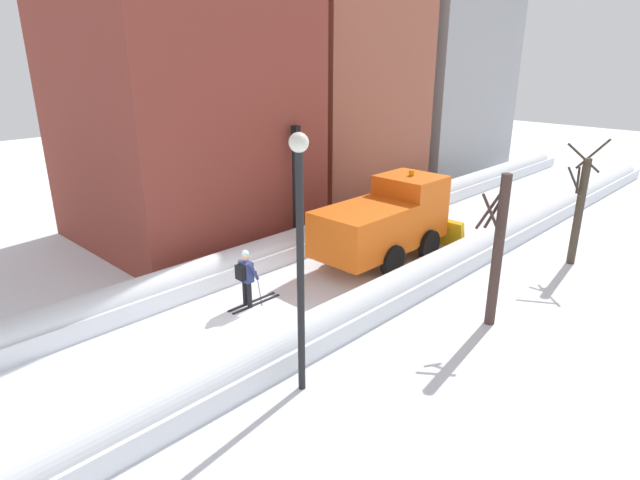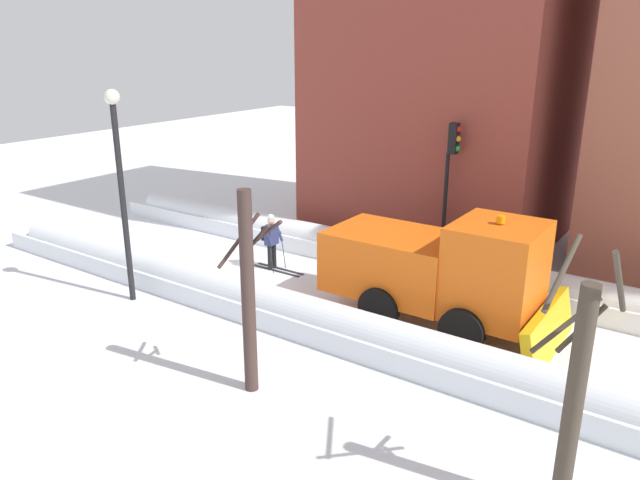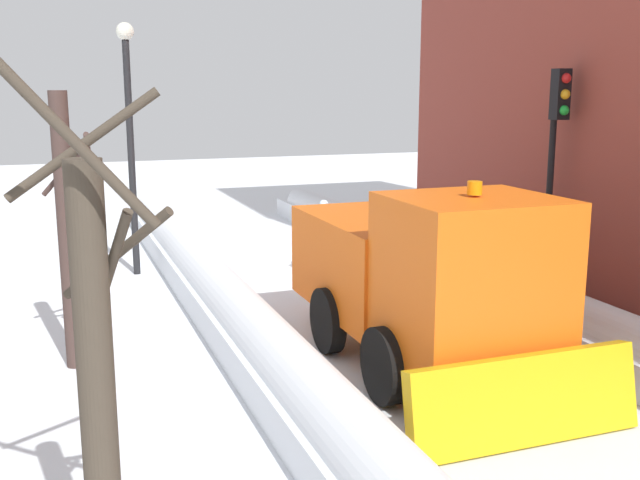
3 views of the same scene
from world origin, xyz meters
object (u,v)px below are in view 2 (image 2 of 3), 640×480
(skier, at_px, (271,239))
(bare_tree_mid, at_px, (574,395))
(traffic_light_pole, at_px, (450,171))
(plow_truck, at_px, (441,269))
(street_lamp, at_px, (120,173))
(bare_tree_near, at_px, (248,291))

(skier, height_order, bare_tree_mid, bare_tree_mid)
(skier, relative_size, traffic_light_pole, 0.39)
(plow_truck, relative_size, bare_tree_mid, 1.32)
(traffic_light_pole, xyz_separation_m, street_lamp, (6.89, -6.37, 0.35))
(skier, distance_m, street_lamp, 5.17)
(skier, xyz_separation_m, bare_tree_mid, (5.69, 10.31, 1.07))
(traffic_light_pole, xyz_separation_m, bare_tree_near, (8.48, -0.57, -1.04))
(skier, distance_m, bare_tree_mid, 11.83)
(bare_tree_mid, bearing_deg, traffic_light_pole, -146.27)
(skier, bearing_deg, street_lamp, -22.47)
(plow_truck, distance_m, skier, 6.05)
(plow_truck, bearing_deg, skier, -95.73)
(plow_truck, bearing_deg, bare_tree_mid, 40.26)
(traffic_light_pole, distance_m, bare_tree_near, 8.57)
(bare_tree_mid, bearing_deg, street_lamp, -97.42)
(plow_truck, height_order, street_lamp, street_lamp)
(traffic_light_pole, relative_size, bare_tree_near, 1.09)
(traffic_light_pole, relative_size, street_lamp, 0.81)
(plow_truck, bearing_deg, bare_tree_near, -20.44)
(plow_truck, relative_size, street_lamp, 1.03)
(bare_tree_near, bearing_deg, bare_tree_mid, 90.26)
(skier, distance_m, traffic_light_pole, 5.88)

